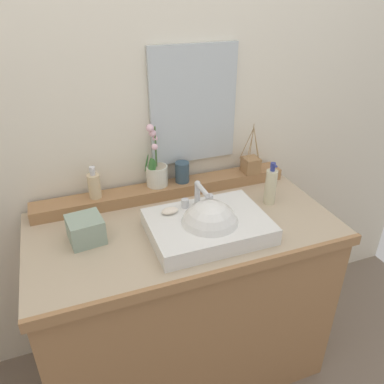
# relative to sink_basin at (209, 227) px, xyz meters

# --- Properties ---
(floor) EXTENTS (3.21, 3.83, 0.10)m
(floor) POSITION_rel_sink_basin_xyz_m (-0.07, 0.11, -0.96)
(floor) COLOR #776758
(floor) RESTS_ON ground
(wall_back) EXTENTS (3.21, 0.20, 2.74)m
(wall_back) POSITION_rel_sink_basin_xyz_m (-0.07, 0.54, 0.46)
(wall_back) COLOR silver
(wall_back) RESTS_ON ground
(vanity_cabinet) EXTENTS (1.28, 0.66, 0.88)m
(vanity_cabinet) POSITION_rel_sink_basin_xyz_m (-0.07, 0.11, -0.47)
(vanity_cabinet) COLOR #A17349
(vanity_cabinet) RESTS_ON ground
(back_ledge) EXTENTS (1.21, 0.11, 0.06)m
(back_ledge) POSITION_rel_sink_basin_xyz_m (-0.07, 0.37, -0.01)
(back_ledge) COLOR #A17349
(back_ledge) RESTS_ON vanity_cabinet
(sink_basin) EXTENTS (0.47, 0.34, 0.27)m
(sink_basin) POSITION_rel_sink_basin_xyz_m (0.00, 0.00, 0.00)
(sink_basin) COLOR white
(sink_basin) RESTS_ON vanity_cabinet
(soap_bar) EXTENTS (0.07, 0.04, 0.02)m
(soap_bar) POSITION_rel_sink_basin_xyz_m (-0.13, 0.10, 0.05)
(soap_bar) COLOR silver
(soap_bar) RESTS_ON sink_basin
(potted_plant) EXTENTS (0.11, 0.10, 0.30)m
(potted_plant) POSITION_rel_sink_basin_xyz_m (-0.10, 0.38, 0.10)
(potted_plant) COLOR silver
(potted_plant) RESTS_ON back_ledge
(soap_dispenser) EXTENTS (0.05, 0.06, 0.15)m
(soap_dispenser) POSITION_rel_sink_basin_xyz_m (-0.39, 0.37, 0.08)
(soap_dispenser) COLOR beige
(soap_dispenser) RESTS_ON back_ledge
(tumbler_cup) EXTENTS (0.07, 0.07, 0.10)m
(tumbler_cup) POSITION_rel_sink_basin_xyz_m (0.02, 0.37, 0.07)
(tumbler_cup) COLOR #344B5C
(tumbler_cup) RESTS_ON back_ledge
(reed_diffuser) EXTENTS (0.08, 0.09, 0.25)m
(reed_diffuser) POSITION_rel_sink_basin_xyz_m (0.37, 0.35, 0.06)
(reed_diffuser) COLOR #9E734A
(reed_diffuser) RESTS_ON back_ledge
(lotion_bottle) EXTENTS (0.05, 0.05, 0.20)m
(lotion_bottle) POSITION_rel_sink_basin_xyz_m (0.36, 0.13, 0.05)
(lotion_bottle) COLOR beige
(lotion_bottle) RESTS_ON vanity_cabinet
(tissue_box) EXTENTS (0.14, 0.14, 0.10)m
(tissue_box) POSITION_rel_sink_basin_xyz_m (-0.46, 0.13, 0.02)
(tissue_box) COLOR #8CA28F
(tissue_box) RESTS_ON vanity_cabinet
(mirror) EXTENTS (0.41, 0.02, 0.53)m
(mirror) POSITION_rel_sink_basin_xyz_m (0.10, 0.43, 0.37)
(mirror) COLOR silver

